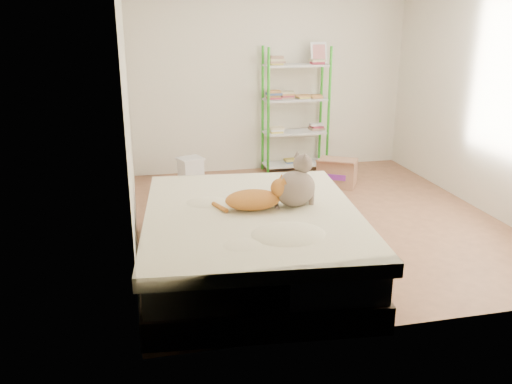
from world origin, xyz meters
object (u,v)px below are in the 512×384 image
object	(u,v)px
orange_cat	(253,197)
white_bin	(191,170)
grey_cat	(295,181)
shelf_unit	(296,108)
bed	(252,242)
cardboard_box	(337,172)

from	to	relation	value
orange_cat	white_bin	bearing A→B (deg)	100.68
grey_cat	shelf_unit	distance (m)	3.02
bed	cardboard_box	world-z (taller)	bed
orange_cat	shelf_unit	bearing A→B (deg)	72.22
bed	white_bin	bearing A→B (deg)	100.73
orange_cat	grey_cat	distance (m)	0.39
grey_cat	bed	bearing A→B (deg)	74.19
bed	grey_cat	world-z (taller)	grey_cat
orange_cat	grey_cat	size ratio (longest dim) A/B	1.21
orange_cat	cardboard_box	world-z (taller)	orange_cat
shelf_unit	grey_cat	bearing A→B (deg)	-106.80
grey_cat	white_bin	bearing A→B (deg)	-9.43
grey_cat	cardboard_box	world-z (taller)	grey_cat
orange_cat	shelf_unit	distance (m)	3.16
shelf_unit	cardboard_box	world-z (taller)	shelf_unit
orange_cat	cardboard_box	xyz separation A→B (m)	(1.58, 2.13, -0.50)
bed	shelf_unit	bearing A→B (deg)	72.60
cardboard_box	white_bin	distance (m)	1.89
shelf_unit	white_bin	bearing A→B (deg)	-169.66
shelf_unit	cardboard_box	size ratio (longest dim) A/B	2.77
orange_cat	cardboard_box	distance (m)	2.70
cardboard_box	white_bin	world-z (taller)	cardboard_box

